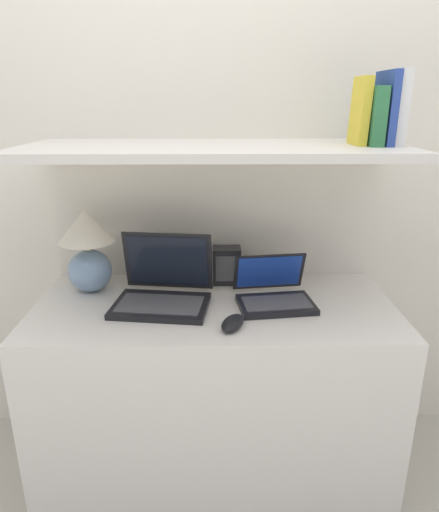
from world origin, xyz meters
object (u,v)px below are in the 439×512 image
table_lamp (89,246)px  laptop_large (164,290)px  book_green (373,116)px  book_blue (386,108)px  laptop_small (275,294)px  router_box (228,265)px  book_white (397,108)px  book_yellow (361,111)px  computer_mouse (234,323)px

table_lamp → laptop_large: (0.28, -0.12, -0.13)m
book_green → book_blue: bearing=0.0°
table_lamp → laptop_small: table_lamp is taller
laptop_small → router_box: 0.26m
book_white → laptop_small: bearing=-170.6°
laptop_large → book_blue: book_blue is taller
laptop_large → book_yellow: bearing=5.1°
table_lamp → book_white: size_ratio=1.35×
router_box → book_green: bearing=-16.1°
laptop_large → computer_mouse: laptop_large is taller
laptop_large → router_box: 0.30m
laptop_small → computer_mouse: bearing=-130.0°
book_white → laptop_large: bearing=-175.7°
router_box → laptop_large: bearing=-140.0°
laptop_large → book_yellow: book_yellow is taller
book_green → book_white: bearing=0.0°
computer_mouse → book_blue: size_ratio=0.58×
book_yellow → laptop_large: bearing=-174.9°
laptop_large → router_box: (0.23, 0.19, 0.02)m
laptop_small → table_lamp: bearing=169.6°
computer_mouse → book_white: (0.53, 0.24, 0.64)m
table_lamp → computer_mouse: size_ratio=2.39×
book_yellow → book_white: bearing=0.0°
book_white → book_blue: book_white is taller
laptop_large → book_green: 0.91m
table_lamp → book_yellow: bearing=-3.7°
router_box → book_blue: size_ratio=0.63×
laptop_large → book_green: (0.69, 0.06, 0.58)m
book_yellow → table_lamp: bearing=176.3°
laptop_small → book_white: size_ratio=1.22×
book_green → laptop_large: bearing=-175.2°
table_lamp → laptop_large: size_ratio=0.89×
laptop_large → book_blue: 0.95m
router_box → book_green: size_ratio=0.79×
book_white → book_green: (-0.08, 0.00, -0.03)m
router_box → book_white: bearing=-13.9°
laptop_small → book_yellow: book_yellow is taller
table_lamp → book_yellow: 1.05m
table_lamp → router_box: bearing=8.1°
computer_mouse → book_white: 0.87m
table_lamp → computer_mouse: bearing=-30.4°
laptop_small → router_box: size_ratio=1.98×
laptop_small → computer_mouse: laptop_small is taller
table_lamp → computer_mouse: 0.62m
laptop_small → book_blue: 0.71m
router_box → computer_mouse: bearing=-88.7°
laptop_large → book_white: (0.77, 0.06, 0.61)m
laptop_small → router_box: bearing=129.4°
book_white → book_blue: size_ratio=1.02×
book_white → book_yellow: (-0.11, 0.00, -0.01)m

